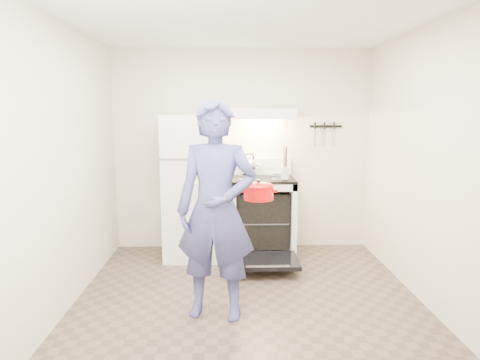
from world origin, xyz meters
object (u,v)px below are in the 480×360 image
Objects in this scene: refrigerator at (194,187)px; tea_kettle at (249,164)px; stove_body at (262,217)px; person at (216,211)px; dutch_oven at (259,193)px.

refrigerator is 6.16× the size of tea_kettle.
person reaches higher than stove_body.
tea_kettle reaches higher than stove_body.
dutch_oven is (0.02, -1.43, -0.08)m from tea_kettle.
person is at bearing -101.66° from tea_kettle.
refrigerator reaches higher than dutch_oven.
person is (-0.36, -1.75, -0.17)m from tea_kettle.
refrigerator is 1.41m from dutch_oven.
tea_kettle is at bearing 17.02° from refrigerator.
refrigerator reaches higher than tea_kettle.
tea_kettle is 1.43m from dutch_oven.
stove_body is at bearing -50.18° from tea_kettle.
stove_body is at bearing 1.77° from refrigerator.
person is 0.51m from dutch_oven.
refrigerator is 0.90m from stove_body.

